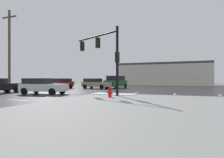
{
  "coord_description": "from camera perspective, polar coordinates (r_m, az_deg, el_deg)",
  "views": [
    {
      "loc": [
        11.41,
        -20.2,
        1.54
      ],
      "look_at": [
        1.01,
        5.5,
        1.52
      ],
      "focal_mm": 30.88,
      "sensor_mm": 36.0,
      "label": 1
    }
  ],
  "objects": [
    {
      "name": "fire_hydrant",
      "position": [
        14.78,
        -0.64,
        -3.86
      ],
      "size": [
        0.48,
        0.26,
        0.79
      ],
      "color": "red",
      "rests_on": "sidewalk_corner"
    },
    {
      "name": "sedan_blue",
      "position": [
        40.06,
        -14.63,
        -0.95
      ],
      "size": [
        4.64,
        2.29,
        1.58
      ],
      "rotation": [
        0.0,
        0.0,
        -0.08
      ],
      "color": "navy",
      "rests_on": "road_asphalt"
    },
    {
      "name": "sedan_red",
      "position": [
        30.99,
        -14.99,
        -1.24
      ],
      "size": [
        2.33,
        4.65,
        1.58
      ],
      "rotation": [
        0.0,
        0.0,
        -1.66
      ],
      "color": "#B21919",
      "rests_on": "road_asphalt"
    },
    {
      "name": "sedan_tan",
      "position": [
        30.05,
        -4.93,
        -1.27
      ],
      "size": [
        4.68,
        2.44,
        1.58
      ],
      "rotation": [
        0.0,
        0.0,
        -0.12
      ],
      "color": "tan",
      "rests_on": "road_asphalt"
    },
    {
      "name": "strip_building_background",
      "position": [
        49.56,
        14.88,
        1.39
      ],
      "size": [
        21.81,
        8.0,
        5.43
      ],
      "color": "beige",
      "rests_on": "ground_plane"
    },
    {
      "name": "sedan_white",
      "position": [
        20.29,
        -20.0,
        -1.91
      ],
      "size": [
        4.68,
        2.45,
        1.58
      ],
      "rotation": [
        0.0,
        0.0,
        0.12
      ],
      "color": "white",
      "rests_on": "road_asphalt"
    },
    {
      "name": "suv_green",
      "position": [
        32.01,
        1.16,
        -0.77
      ],
      "size": [
        2.6,
        4.99,
        2.03
      ],
      "rotation": [
        0.0,
        0.0,
        1.46
      ],
      "color": "#195933",
      "rests_on": "road_asphalt"
    },
    {
      "name": "ground_plane",
      "position": [
        23.25,
        -7.42,
        -3.76
      ],
      "size": [
        120.0,
        120.0,
        0.0
      ],
      "primitive_type": "plane",
      "color": "slate"
    },
    {
      "name": "utility_pole_mid",
      "position": [
        26.43,
        -28.12,
        7.78
      ],
      "size": [
        2.2,
        0.28,
        9.78
      ],
      "color": "brown",
      "rests_on": "ground_plane"
    },
    {
      "name": "snow_strip_curbside",
      "position": [
        17.47,
        0.45,
        -4.46
      ],
      "size": [
        4.0,
        1.6,
        0.06
      ],
      "primitive_type": "cube",
      "color": "white",
      "rests_on": "sidewalk_corner"
    },
    {
      "name": "lane_markings",
      "position": [
        21.46,
        -6.43,
        -4.02
      ],
      "size": [
        36.15,
        36.15,
        0.01
      ],
      "color": "silver",
      "rests_on": "road_asphalt"
    },
    {
      "name": "road_asphalt",
      "position": [
        23.25,
        -7.42,
        -3.74
      ],
      "size": [
        44.0,
        44.0,
        0.02
      ],
      "primitive_type": "cube",
      "color": "#232326",
      "rests_on": "ground_plane"
    },
    {
      "name": "sidewalk_corner",
      "position": [
        8.35,
        26.14,
        -10.12
      ],
      "size": [
        18.0,
        18.0,
        0.14
      ],
      "primitive_type": "cube",
      "color": "gray",
      "rests_on": "ground_plane"
    },
    {
      "name": "traffic_signal_mast",
      "position": [
        17.37,
        -2.24,
        8.34
      ],
      "size": [
        5.38,
        2.75,
        5.79
      ],
      "rotation": [
        0.0,
        0.0,
        2.69
      ],
      "color": "black",
      "rests_on": "sidewalk_corner"
    }
  ]
}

